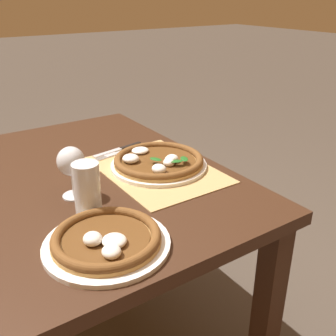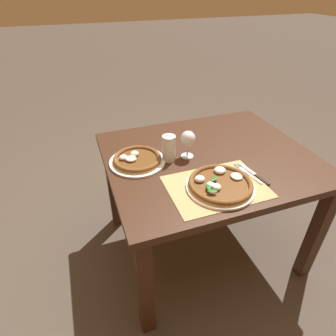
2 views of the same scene
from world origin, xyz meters
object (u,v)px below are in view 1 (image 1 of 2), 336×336
at_px(wine_glass, 71,163).
at_px(fork, 119,153).
at_px(pizza_far, 107,240).
at_px(pizza_near, 158,162).
at_px(knife, 118,150).
at_px(pint_glass, 87,190).

distance_m(wine_glass, fork, 0.36).
bearing_deg(pizza_far, wine_glass, -6.37).
height_order(pizza_near, knife, pizza_near).
bearing_deg(pizza_far, pizza_near, -47.70).
height_order(pint_glass, knife, pint_glass).
bearing_deg(fork, knife, -20.93).
distance_m(pizza_far, knife, 0.61).
xyz_separation_m(pizza_near, pint_glass, (-0.14, 0.32, 0.05)).
relative_size(pizza_near, wine_glass, 2.10).
bearing_deg(wine_glass, fork, -49.61).
xyz_separation_m(pizza_far, knife, (0.53, -0.30, -0.01)).
distance_m(wine_glass, pint_glass, 0.11).
relative_size(pizza_far, knife, 1.40).
bearing_deg(pizza_far, fork, -30.18).
bearing_deg(fork, pizza_far, 149.82).
height_order(pizza_near, pizza_far, pizza_near).
xyz_separation_m(pizza_far, wine_glass, (0.28, -0.03, 0.09)).
bearing_deg(pint_glass, fork, -38.41).
xyz_separation_m(pizza_far, pint_glass, (0.17, -0.03, 0.05)).
xyz_separation_m(pint_glass, knife, (0.36, -0.27, -0.06)).
bearing_deg(pizza_near, pizza_far, 132.30).
xyz_separation_m(pizza_near, pizza_far, (-0.31, 0.35, -0.00)).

